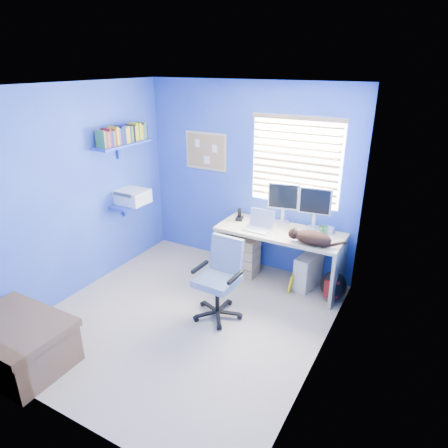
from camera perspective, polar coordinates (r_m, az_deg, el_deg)
The scene contains 23 objects.
floor at distance 4.68m, azimuth -5.61°, elevation -13.18°, with size 3.00×3.20×0.00m, color tan.
ceiling at distance 3.82m, azimuth -7.08°, elevation 19.02°, with size 3.00×3.20×0.00m, color white.
wall_back at distance 5.40m, azimuth 3.50°, elevation 6.59°, with size 3.00×0.01×2.50m, color #2D40C2.
wall_front at distance 3.05m, azimuth -23.79°, elevation -8.31°, with size 3.00×0.01×2.50m, color #2D40C2.
wall_left at distance 5.06m, azimuth -20.38°, elevation 4.13°, with size 0.01×3.20×2.50m, color #2D40C2.
wall_right at distance 3.50m, azimuth 14.35°, elevation -3.03°, with size 0.01×3.20×2.50m, color #2D40C2.
desk at distance 5.20m, azimuth 7.82°, elevation -4.66°, with size 1.57×0.65×0.74m, color tan.
laptop at distance 4.99m, azimuth 4.86°, elevation 0.33°, with size 0.33×0.26×0.22m, color silver.
monitor_left at distance 5.19m, azimuth 8.52°, elevation 2.94°, with size 0.40×0.12×0.54m, color silver.
monitor_right at distance 5.08m, azimuth 12.87°, elevation 2.20°, with size 0.40×0.12×0.54m, color silver.
phone at distance 5.29m, azimuth 2.24°, elevation 1.43°, with size 0.09×0.11×0.17m, color black.
mug at distance 5.02m, azimuth 14.00°, elevation -0.87°, with size 0.10×0.09×0.10m, color #36753D.
cd_spindle at distance 5.08m, azimuth 14.74°, elevation -0.84°, with size 0.13×0.13×0.07m, color silver.
cat at distance 4.71m, azimuth 12.57°, elevation -1.96°, with size 0.44×0.23×0.16m, color black.
tower_pc at distance 5.22m, azimuth 11.93°, elevation -6.62°, with size 0.19×0.44×0.45m, color beige.
drawer_boxes at distance 5.40m, azimuth 2.98°, elevation -4.57°, with size 0.35×0.28×0.54m, color tan.
yellow_book at distance 5.14m, azimuth 9.66°, elevation -8.27°, with size 0.03×0.17×0.24m, color yellow.
backpack at distance 5.07m, azimuth 15.35°, elevation -8.45°, with size 0.32×0.24×0.37m, color black.
bed_corner at distance 4.39m, azimuth -27.41°, elevation -14.93°, with size 0.96×0.68×0.46m, color brown.
office_chair at distance 4.54m, azimuth -0.65°, elevation -9.15°, with size 0.54×0.54×0.90m.
window_blinds at distance 5.06m, azimuth 10.14°, elevation 8.73°, with size 1.15×0.05×1.10m.
corkboard at distance 5.62m, azimuth -2.60°, elevation 10.36°, with size 0.64×0.02×0.52m.
wall_shelves at distance 5.41m, azimuth -13.68°, elevation 8.04°, with size 0.42×0.90×1.05m.
Camera 1 is at (2.22, -3.10, 2.71)m, focal length 32.00 mm.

